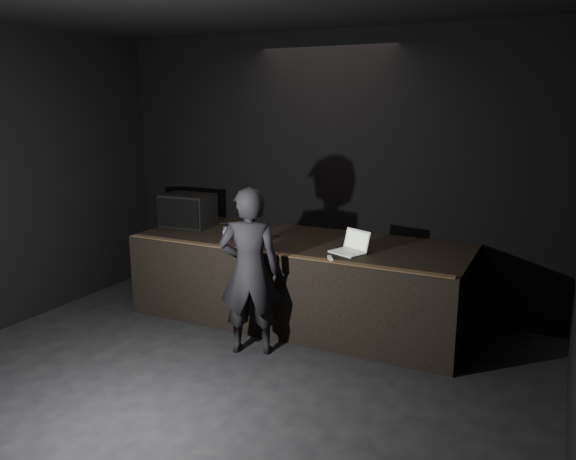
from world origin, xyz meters
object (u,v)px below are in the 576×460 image
(stage_riser, at_px, (300,280))
(laptop, at_px, (351,247))
(person, at_px, (250,271))
(stage_monitor, at_px, (188,210))
(beer_can, at_px, (226,234))

(stage_riser, bearing_deg, laptop, -19.93)
(stage_riser, xyz_separation_m, laptop, (0.75, -0.27, 0.56))
(laptop, bearing_deg, stage_riser, -175.94)
(person, bearing_deg, stage_monitor, -58.54)
(person, bearing_deg, laptop, -159.01)
(stage_monitor, height_order, beer_can, stage_monitor)
(stage_monitor, height_order, laptop, stage_monitor)
(laptop, relative_size, person, 0.25)
(person, bearing_deg, beer_can, -66.21)
(beer_can, relative_size, person, 0.10)
(laptop, relative_size, beer_can, 2.52)
(laptop, xyz_separation_m, beer_can, (-1.53, -0.17, 0.03))
(stage_riser, bearing_deg, stage_monitor, 178.82)
(stage_riser, xyz_separation_m, person, (-0.07, -1.08, 0.39))
(stage_monitor, distance_m, beer_can, 1.02)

